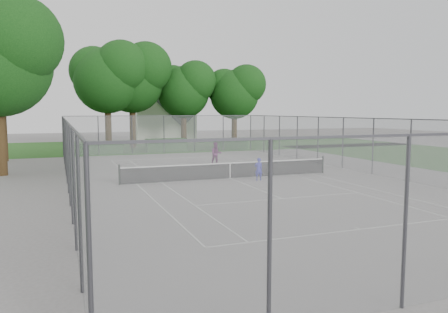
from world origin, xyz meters
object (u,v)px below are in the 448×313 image
object	(u,v)px
girl_player	(259,169)
house	(162,113)
woman_player	(216,154)
tennis_net	(230,170)

from	to	relation	value
girl_player	house	bearing A→B (deg)	-87.43
house	woman_player	size ratio (longest dim) A/B	5.47
house	woman_player	xyz separation A→B (m)	(-1.77, -25.09, -2.87)
house	tennis_net	bearing A→B (deg)	-95.73
tennis_net	girl_player	distance (m)	1.76
tennis_net	woman_player	size ratio (longest dim) A/B	7.65
woman_player	girl_player	bearing A→B (deg)	-85.15
house	woman_player	bearing A→B (deg)	-94.05
tennis_net	house	distance (m)	31.61
house	woman_player	world-z (taller)	house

